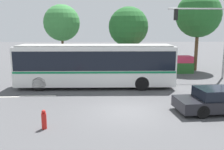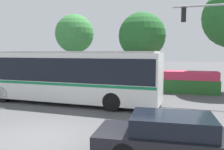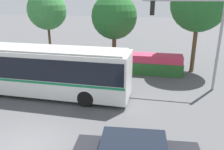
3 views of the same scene
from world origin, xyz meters
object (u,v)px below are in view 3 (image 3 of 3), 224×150
Objects in this scene: traffic_light_pole at (199,29)px; street_tree_left at (47,10)px; city_bus at (41,68)px; street_tree_right at (199,4)px; street_tree_centre at (114,17)px.

street_tree_left is at bearing -23.25° from traffic_light_pole.
street_tree_right is at bearing -143.87° from city_bus.
street_tree_left reaches higher than traffic_light_pole.
city_bus is 1.81× the size of traffic_light_pole.
street_tree_centre is (7.02, -1.05, -0.42)m from street_tree_left.
city_bus is 8.93m from street_tree_centre.
city_bus is at bearing -144.85° from street_tree_right.
traffic_light_pole is 0.80× the size of street_tree_right.
traffic_light_pole is 0.93× the size of street_tree_left.
city_bus is 10.19m from street_tree_left.
street_tree_right reaches higher than city_bus.
city_bus is 10.57m from traffic_light_pole.
street_tree_right is at bearing -95.81° from traffic_light_pole.
street_tree_centre is at bearing -8.48° from street_tree_left.
street_tree_centre is at bearing -36.05° from traffic_light_pole.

